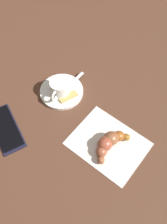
{
  "coord_description": "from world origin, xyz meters",
  "views": [
    {
      "loc": [
        -0.24,
        0.3,
        0.64
      ],
      "look_at": [
        0.01,
        0.01,
        0.03
      ],
      "focal_mm": 41.84,
      "sensor_mm": 36.0,
      "label": 1
    }
  ],
  "objects": [
    {
      "name": "espresso_cup",
      "position": [
        0.12,
        -0.01,
        0.03
      ],
      "size": [
        0.06,
        0.08,
        0.05
      ],
      "color": "white",
      "rests_on": "saucer"
    },
    {
      "name": "croissant",
      "position": [
        -0.1,
        0.03,
        0.02
      ],
      "size": [
        0.07,
        0.12,
        0.04
      ],
      "color": "brown",
      "rests_on": "napkin"
    },
    {
      "name": "sugar_packet",
      "position": [
        0.08,
        -0.01,
        0.01
      ],
      "size": [
        0.04,
        0.06,
        0.01
      ],
      "primitive_type": "cube",
      "rotation": [
        0.0,
        0.0,
        4.4
      ],
      "color": "tan",
      "rests_on": "saucer"
    },
    {
      "name": "teaspoon",
      "position": [
        0.11,
        -0.02,
        0.01
      ],
      "size": [
        0.02,
        0.14,
        0.01
      ],
      "color": "silver",
      "rests_on": "saucer"
    },
    {
      "name": "saucer",
      "position": [
        0.12,
        -0.01,
        0.01
      ],
      "size": [
        0.13,
        0.13,
        0.01
      ],
      "primitive_type": "cylinder",
      "color": "white",
      "rests_on": "ground"
    },
    {
      "name": "napkin",
      "position": [
        -0.09,
        0.03,
        0.0
      ],
      "size": [
        0.2,
        0.16,
        0.0
      ],
      "primitive_type": "cube",
      "rotation": [
        0.0,
        0.0,
        0.03
      ],
      "color": "silver",
      "rests_on": "ground"
    },
    {
      "name": "cell_phone",
      "position": [
        0.15,
        0.18,
        0.0
      ],
      "size": [
        0.17,
        0.11,
        0.01
      ],
      "color": "black",
      "rests_on": "ground"
    },
    {
      "name": "ground_plane",
      "position": [
        0.0,
        0.0,
        0.0
      ],
      "size": [
        1.8,
        1.8,
        0.0
      ],
      "primitive_type": "plane",
      "color": "#4F3021"
    }
  ]
}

